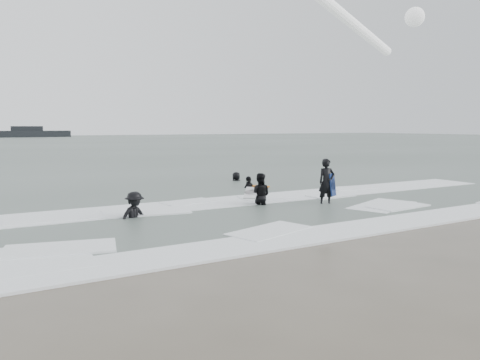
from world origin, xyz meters
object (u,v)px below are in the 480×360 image
surfer_right_near (249,188)px  surfer_right_far (236,182)px  surfer_breaker (135,219)px  surfer_wading (260,205)px  vessel_horizon (27,133)px  surfer_centre (326,205)px

surfer_right_near → surfer_right_far: surfer_right_near is taller
surfer_right_far → surfer_right_near: bearing=68.5°
surfer_breaker → surfer_right_near: bearing=15.0°
surfer_wading → vessel_horizon: (3.03, 135.23, 1.22)m
surfer_centre → vessel_horizon: size_ratio=0.08×
surfer_centre → surfer_right_far: surfer_centre is taller
surfer_breaker → surfer_centre: bearing=-25.8°
surfer_centre → surfer_right_near: surfer_centre is taller
surfer_right_near → surfer_centre: bearing=67.0°
surfer_centre → surfer_breaker: surfer_centre is taller
surfer_wading → vessel_horizon: bearing=-53.3°
surfer_breaker → surfer_right_far: size_ratio=1.06×
surfer_right_far → vessel_horizon: 127.40m
surfer_right_near → vessel_horizon: (0.68, 130.35, 1.22)m
surfer_centre → surfer_wading: surfer_centre is taller
surfer_breaker → surfer_right_near: surfer_breaker is taller
surfer_wading → surfer_breaker: 5.41m
surfer_right_far → surfer_centre: bearing=80.2°
surfer_centre → vessel_horizon: (0.54, 136.50, 1.22)m
surfer_breaker → surfer_right_far: (8.61, 8.14, 0.00)m
surfer_breaker → vessel_horizon: 135.80m
surfer_breaker → vessel_horizon: vessel_horizon is taller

